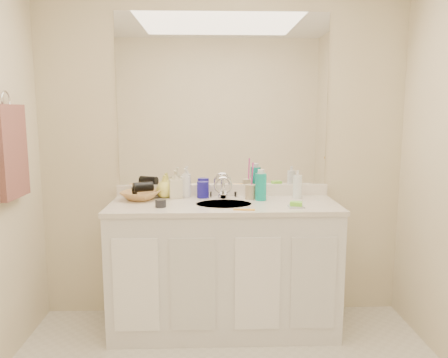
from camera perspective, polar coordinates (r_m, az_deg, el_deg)
wall_back at (r=3.14m, az=-0.19°, el=3.62°), size 2.60×0.02×2.40m
wall_front at (r=0.60m, az=7.23°, el=-19.56°), size 2.60×0.02×2.40m
vanity_cabinet at (r=3.04m, az=-0.03°, el=-11.58°), size 1.50×0.55×0.85m
countertop at (r=2.92m, az=-0.03°, el=-3.44°), size 1.52×0.57×0.03m
backsplash at (r=3.16m, az=-0.18°, el=-1.47°), size 1.52×0.03×0.08m
sink_basin at (r=2.90m, az=-0.02°, el=-3.47°), size 0.37×0.37×0.02m
faucet at (r=3.06m, az=-0.12°, el=-1.52°), size 0.02×0.02×0.11m
mirror at (r=3.12m, az=-0.19°, el=10.21°), size 1.48×0.01×1.20m
blue_mug at (r=3.08m, az=-2.77°, el=-1.40°), size 0.08×0.08×0.11m
tan_cup at (r=3.05m, az=3.48°, el=-1.68°), size 0.10×0.10×0.10m
toothbrush at (r=3.03m, az=3.68°, el=0.18°), size 0.02×0.04×0.22m
mouthwash_bottle at (r=3.00m, az=4.83°, el=-1.04°), size 0.10×0.10×0.18m
clear_pump_bottle at (r=3.10m, az=9.58°, el=-1.01°), size 0.08×0.08×0.16m
soap_dish at (r=2.81m, az=9.39°, el=-3.58°), size 0.10×0.08×0.01m
green_soap at (r=2.81m, az=9.40°, el=-3.21°), size 0.09×0.07×0.03m
orange_comb at (r=2.71m, az=2.65°, el=-4.01°), size 0.14×0.04×0.01m
dark_jar at (r=2.82m, az=-8.27°, el=-3.15°), size 0.07×0.07×0.05m
soap_bottle_white at (r=3.10m, az=-5.05°, el=-0.52°), size 0.10×0.10×0.21m
soap_bottle_cream at (r=3.09m, az=-6.34°, el=-0.67°), size 0.10×0.11×0.20m
soap_bottle_yellow at (r=3.12m, az=-7.75°, el=-0.96°), size 0.14×0.14×0.16m
wicker_basket at (r=3.07m, az=-10.85°, el=-2.11°), size 0.32×0.32×0.06m
hair_dryer at (r=3.06m, az=-10.51°, el=-1.02°), size 0.15×0.12×0.07m
towel_ring at (r=2.85m, az=-26.64°, el=9.22°), size 0.01×0.11×0.11m
hand_towel at (r=2.85m, az=-25.86°, el=3.23°), size 0.04×0.32×0.55m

